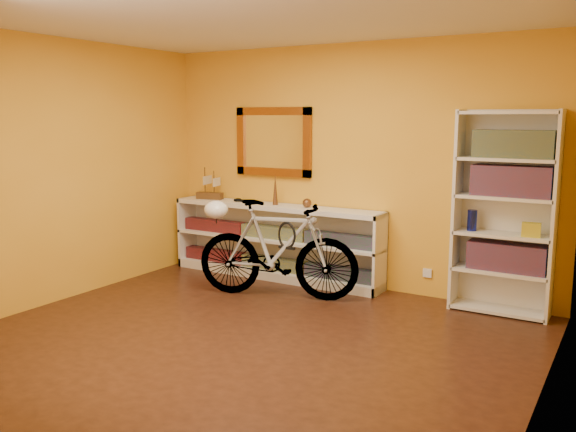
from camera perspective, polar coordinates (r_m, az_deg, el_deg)
The scene contains 24 objects.
floor at distance 5.08m, azimuth -4.13°, elevation -11.83°, with size 4.50×4.00×0.01m, color black.
ceiling at distance 4.80m, azimuth -4.52°, elevation 18.66°, with size 4.50×4.00×0.01m, color silver.
back_wall at distance 6.50m, azimuth 5.91°, elevation 4.67°, with size 4.50×0.01×2.60m, color orange.
left_wall at distance 6.33m, azimuth -21.33°, elevation 3.95°, with size 0.01×4.00×2.60m, color orange.
right_wall at distance 3.94m, azimuth 23.67°, elevation 0.85°, with size 0.01×4.00×2.60m, color orange.
gilt_mirror at distance 6.90m, azimuth -1.42°, elevation 7.07°, with size 0.98×0.06×0.78m, color brown.
wall_socket at distance 6.33m, azimuth 13.11°, elevation -5.30°, with size 0.09×0.01×0.09m, color silver.
console_unit at distance 6.85m, azimuth -1.26°, elevation -2.43°, with size 2.60×0.35×0.85m, color silver, non-canonical shape.
cd_row_lower at distance 6.90m, azimuth -1.34°, elevation -4.54°, with size 2.50×0.13×0.14m, color black.
cd_row_upper at distance 6.82m, azimuth -1.35°, elevation -1.56°, with size 2.50×0.13×0.14m, color navy.
model_ship at distance 7.29m, azimuth -7.48°, elevation 3.10°, with size 0.32×0.12×0.38m, color #452B13, non-canonical shape.
toy_car at distance 7.05m, azimuth -4.67°, elevation 1.38°, with size 0.00×0.00×0.00m, color black.
bronze_ornament at distance 6.75m, azimuth -1.22°, elevation 2.56°, with size 0.06×0.06×0.35m, color brown.
decorative_orb at distance 6.56m, azimuth 1.82°, elevation 1.24°, with size 0.10×0.10×0.10m, color brown.
bookcase at distance 5.88m, azimuth 19.85°, elevation 0.22°, with size 0.90×0.30×1.90m, color silver, non-canonical shape.
book_row_a at distance 5.94m, azimuth 20.11°, elevation -3.68°, with size 0.70×0.22×0.26m, color maroon.
book_row_b at distance 5.83m, azimuth 20.50°, elevation 3.14°, with size 0.70×0.22×0.28m, color maroon.
book_row_c at distance 5.81m, azimuth 20.69°, elevation 6.42°, with size 0.70×0.22×0.25m, color navy.
travel_mug at distance 5.93m, azimuth 17.10°, elevation -0.39°, with size 0.09×0.09×0.20m, color navy.
red_tin at distance 5.89m, azimuth 18.32°, elevation 6.23°, with size 0.14×0.14×0.18m, color maroon.
yellow_bag at distance 5.82m, azimuth 22.12°, elevation -1.23°, with size 0.16×0.11×0.13m, color gold.
bicycle at distance 6.09m, azimuth -1.03°, elevation -3.19°, with size 1.71×0.44×1.01m, color silver.
helmet at distance 6.23m, azimuth -6.85°, elevation 0.60°, with size 0.25×0.24×0.19m, color white.
u_lock at distance 6.04m, azimuth -0.12°, elevation -1.84°, with size 0.21×0.21×0.02m, color black.
Camera 1 is at (2.72, -3.87, 1.83)m, focal length 37.39 mm.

